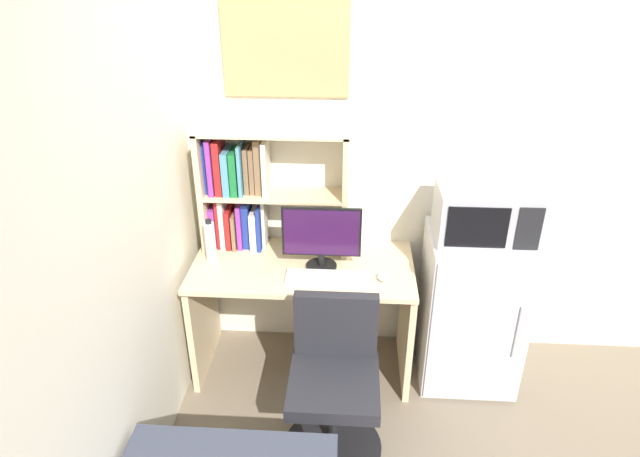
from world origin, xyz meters
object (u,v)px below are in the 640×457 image
object	(u,v)px
monitor	(321,236)
microwave	(485,214)
computer_mouse	(382,277)
mini_fridge	(471,309)
desk_chair	(334,390)
keyboard	(326,277)
water_bottle	(210,242)
wall_corkboard	(286,50)
hutch_bookshelf	(251,190)

from	to	relation	value
monitor	microwave	bearing A→B (deg)	2.24
computer_mouse	mini_fridge	distance (m)	0.62
mini_fridge	desk_chair	distance (m)	0.98
keyboard	desk_chair	xyz separation A→B (m)	(0.06, -0.45, -0.37)
keyboard	microwave	xyz separation A→B (m)	(0.83, 0.15, 0.33)
computer_mouse	water_bottle	xyz separation A→B (m)	(-0.96, 0.14, 0.11)
microwave	wall_corkboard	bearing A→B (deg)	165.17
desk_chair	computer_mouse	bearing A→B (deg)	63.08
mini_fridge	desk_chair	xyz separation A→B (m)	(-0.77, -0.60, -0.10)
computer_mouse	desk_chair	world-z (taller)	desk_chair
hutch_bookshelf	monitor	bearing A→B (deg)	-28.26
microwave	mini_fridge	bearing A→B (deg)	-90.36
computer_mouse	water_bottle	world-z (taller)	water_bottle
hutch_bookshelf	water_bottle	distance (m)	0.37
hutch_bookshelf	computer_mouse	world-z (taller)	hutch_bookshelf
mini_fridge	desk_chair	size ratio (longest dim) A/B	1.11
monitor	wall_corkboard	world-z (taller)	wall_corkboard
microwave	desk_chair	distance (m)	1.20
keyboard	computer_mouse	distance (m)	0.30
hutch_bookshelf	desk_chair	world-z (taller)	hutch_bookshelf
desk_chair	wall_corkboard	size ratio (longest dim) A/B	1.26
computer_mouse	mini_fridge	xyz separation A→B (m)	(0.53, 0.13, -0.28)
monitor	mini_fridge	world-z (taller)	monitor
hutch_bookshelf	mini_fridge	bearing A→B (deg)	-8.59
hutch_bookshelf	computer_mouse	size ratio (longest dim) A/B	10.19
microwave	computer_mouse	bearing A→B (deg)	-165.54
water_bottle	desk_chair	bearing A→B (deg)	-39.60
hutch_bookshelf	wall_corkboard	world-z (taller)	wall_corkboard
water_bottle	mini_fridge	bearing A→B (deg)	-0.09
keyboard	wall_corkboard	size ratio (longest dim) A/B	0.65
wall_corkboard	microwave	bearing A→B (deg)	-14.83
hutch_bookshelf	microwave	bearing A→B (deg)	-8.46
computer_mouse	desk_chair	bearing A→B (deg)	-116.92
microwave	desk_chair	world-z (taller)	microwave
keyboard	microwave	bearing A→B (deg)	10.49
water_bottle	microwave	bearing A→B (deg)	0.02
keyboard	microwave	distance (m)	0.91
monitor	water_bottle	bearing A→B (deg)	176.97
computer_mouse	wall_corkboard	world-z (taller)	wall_corkboard
water_bottle	microwave	xyz separation A→B (m)	(1.49, 0.00, 0.22)
monitor	water_bottle	size ratio (longest dim) A/B	1.66
desk_chair	keyboard	bearing A→B (deg)	98.27
hutch_bookshelf	wall_corkboard	bearing A→B (deg)	23.75
hutch_bookshelf	water_bottle	bearing A→B (deg)	-137.66
water_bottle	hutch_bookshelf	bearing A→B (deg)	42.34
monitor	wall_corkboard	distance (m)	1.00
wall_corkboard	desk_chair	bearing A→B (deg)	-70.99
microwave	desk_chair	xyz separation A→B (m)	(-0.77, -0.60, -0.71)
monitor	microwave	distance (m)	0.88
computer_mouse	mini_fridge	size ratio (longest dim) A/B	0.09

